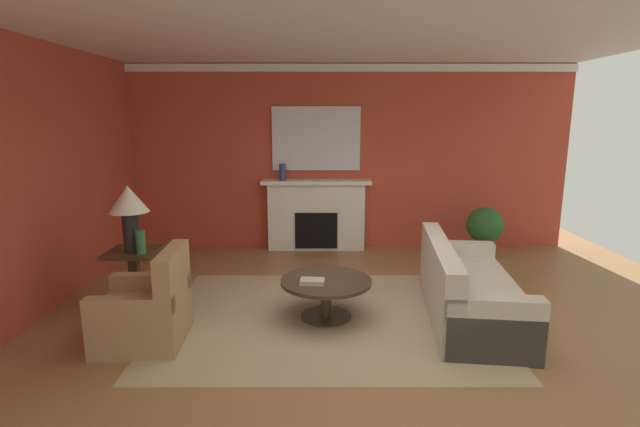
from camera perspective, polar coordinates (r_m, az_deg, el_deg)
ground_plane at (r=5.24m, az=4.07°, el=-13.23°), size 9.01×9.01×0.00m
wall_fireplace at (r=7.94m, az=2.67°, el=6.74°), size 7.53×0.12×3.05m
wall_window at (r=5.99m, az=-31.90°, el=3.39°), size 0.12×6.81×3.05m
ceiling_panel at (r=5.13m, az=4.36°, el=21.45°), size 7.53×6.81×0.06m
crown_moulding at (r=7.87m, az=2.80°, el=17.22°), size 7.53×0.08×0.12m
area_rug at (r=5.37m, az=0.82°, el=-12.46°), size 3.58×2.78×0.01m
fireplace at (r=7.87m, az=-0.35°, el=-0.40°), size 1.80×0.35×1.18m
mantel_mirror at (r=7.82m, az=-0.35°, el=9.06°), size 1.45×0.04×1.04m
sofa at (r=5.51m, az=17.45°, el=-9.12°), size 1.13×2.19×0.85m
armchair_near_window at (r=5.03m, az=-20.17°, el=-11.22°), size 0.84×0.84×0.95m
coffee_table at (r=5.25m, az=0.83°, el=-9.18°), size 1.00×1.00×0.45m
side_table at (r=5.89m, az=-21.44°, el=-6.99°), size 0.56×0.56×0.70m
table_lamp at (r=5.69m, az=-22.05°, el=0.91°), size 0.44×0.44×0.75m
vase_on_side_table at (r=5.61m, az=-20.78°, el=-3.23°), size 0.10×0.10×0.27m
vase_mantel_left at (r=7.72m, az=-4.46°, el=5.02°), size 0.10×0.10×0.27m
book_red_cover at (r=5.07m, az=-0.82°, el=-8.24°), size 0.27×0.18×0.05m
potted_plant at (r=7.74m, az=19.42°, el=-1.78°), size 0.56×0.56×0.83m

